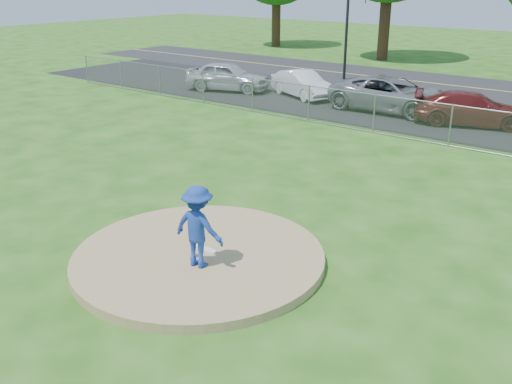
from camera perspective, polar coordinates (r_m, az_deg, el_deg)
ground at (r=20.31m, az=14.05°, el=3.72°), size 120.00×120.00×0.00m
pitchers_mound at (r=12.40m, az=-5.73°, el=-6.50°), size 5.40×5.40×0.20m
pitching_rubber at (r=12.47m, az=-5.12°, el=-5.68°), size 0.60×0.15×0.04m
chain_link_fence at (r=21.91m, az=16.42°, el=6.76°), size 40.00×0.06×1.50m
parking_lot at (r=26.21m, az=20.04°, el=6.90°), size 50.00×8.00×0.01m
traffic_signal_left at (r=34.20m, az=9.46°, el=16.57°), size 1.28×0.20×5.60m
pitcher at (r=11.50m, az=-5.80°, el=-3.47°), size 1.18×0.77×1.72m
traffic_cone at (r=26.90m, az=9.73°, el=8.87°), size 0.31×0.31×0.61m
parked_car_silver at (r=30.75m, az=-2.86°, el=11.48°), size 4.76×3.14×1.51m
parked_car_white at (r=29.19m, az=4.65°, el=10.72°), size 4.16×2.78×1.30m
parked_car_gray at (r=26.54m, az=13.42°, el=9.48°), size 5.57×2.58×1.55m
parked_car_darkred at (r=25.04m, az=20.81°, el=7.79°), size 4.97×3.32×1.34m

